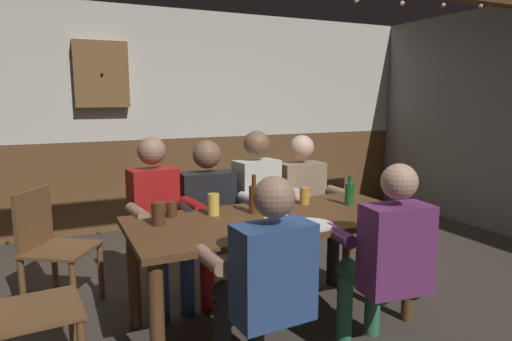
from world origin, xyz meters
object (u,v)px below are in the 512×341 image
Objects in this scene: bottle_1 at (254,198)px; chair_empty_near_right at (17,309)px; table_candle at (265,218)px; person_1 at (210,210)px; person_4 at (264,278)px; pint_glass_4 at (172,209)px; pint_glass_3 at (305,196)px; dining_table at (274,232)px; person_5 at (386,254)px; person_3 at (305,200)px; pint_glass_1 at (282,205)px; pint_glass_0 at (213,205)px; chair_empty_near_left at (51,245)px; pint_glass_2 at (158,214)px; bottle_0 at (349,193)px; wall_dart_cabinet at (101,74)px; person_2 at (262,202)px; person_0 at (158,215)px; plate_0 at (311,225)px.

chair_empty_near_right is at bearing -170.18° from bottle_1.
person_1 is at bearing 96.06° from table_candle.
person_4 reaches higher than pint_glass_4.
table_candle is 0.60m from pint_glass_3.
pint_glass_3 reaches higher than dining_table.
person_5 is at bearing -58.57° from bottle_1.
person_3 reaches higher than person_1.
pint_glass_0 is at bearing 153.37° from pint_glass_1.
pint_glass_1 is (1.57, 0.11, 0.35)m from chair_empty_near_right.
person_5 reaches higher than pint_glass_0.
chair_empty_near_left is at bearing 147.65° from pint_glass_1.
pint_glass_0 reaches higher than pint_glass_2.
bottle_0 is (1.02, 0.70, 0.20)m from person_4.
wall_dart_cabinet reaches higher than dining_table.
bottle_0 is 1.75× the size of pint_glass_3.
person_1 is at bearing -0.20° from person_3.
pint_glass_2 is at bearing 20.87° from person_3.
pint_glass_3 is at bearing 45.47° from person_4.
bottle_0 is (0.26, 0.70, 0.19)m from person_5.
pint_glass_2 is (-0.96, -0.52, 0.14)m from person_2.
table_candle is 2.97m from wall_dart_cabinet.
chair_empty_near_left is 1.02m from pint_glass_4.
person_4 reaches higher than chair_empty_near_right.
pint_glass_3 is (0.49, 0.34, 0.02)m from table_candle.
table_candle is 0.55× the size of pint_glass_0.
person_5 is 8.14× the size of pint_glass_0.
person_2 reaches higher than pint_glass_0.
chair_empty_near_left is at bearing 149.03° from bottle_1.
person_5 is (0.39, -0.65, -0.00)m from dining_table.
person_5 is at bearing -34.59° from pint_glass_2.
pint_glass_2 is (-1.37, -0.52, 0.16)m from person_3.
person_1 reaches higher than person_4.
person_4 reaches higher than pint_glass_2.
bottle_1 is 0.55m from pint_glass_4.
dining_table is at bearing -24.10° from pint_glass_4.
person_2 is at bearing 114.59° from chair_empty_near_left.
person_4 is at bearing -116.35° from table_candle.
bottle_0 is at bearing -5.72° from bottle_1.
pint_glass_1 is (0.14, -0.13, -0.03)m from bottle_1.
person_0 is 0.79m from chair_empty_near_left.
person_2 is 1.61m from chair_empty_near_left.
bottle_0 is (0.86, -0.60, 0.17)m from person_1.
plate_0 is 0.39× the size of wall_dart_cabinet.
bottle_0 is at bearing -2.93° from pint_glass_2.
person_3 is 1.04× the size of person_4.
chair_empty_near_right is 1.26× the size of wall_dart_cabinet.
pint_glass_2 is (0.78, 0.24, 0.35)m from chair_empty_near_right.
bottle_0 is at bearing -8.26° from pint_glass_0.
bottle_1 is (-0.09, 0.13, 0.21)m from dining_table.
person_0 is at bearing 126.11° from chair_empty_near_right.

